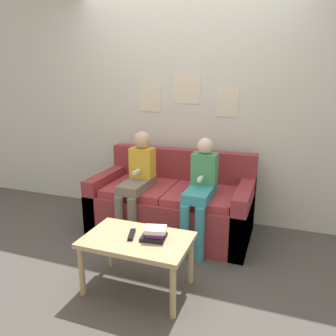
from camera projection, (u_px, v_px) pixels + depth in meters
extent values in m
plane|color=#4C4742|center=(154.00, 254.00, 3.09)|extent=(10.00, 10.00, 0.00)
cube|color=beige|center=(188.00, 106.00, 3.68)|extent=(8.00, 0.06, 2.60)
cube|color=beige|center=(150.00, 97.00, 3.78)|extent=(0.28, 0.00, 0.33)
cube|color=beige|center=(187.00, 88.00, 3.60)|extent=(0.30, 0.00, 0.33)
cube|color=beige|center=(227.00, 103.00, 3.49)|extent=(0.23, 0.00, 0.30)
cube|color=maroon|center=(171.00, 213.00, 3.48)|extent=(1.64, 0.83, 0.44)
cube|color=maroon|center=(182.00, 167.00, 3.68)|extent=(1.64, 0.14, 0.40)
cube|color=maroon|center=(109.00, 197.00, 3.71)|extent=(0.14, 0.83, 0.60)
cube|color=maroon|center=(243.00, 216.00, 3.21)|extent=(0.14, 0.83, 0.60)
cube|color=#A1343A|center=(141.00, 188.00, 3.49)|extent=(0.66, 0.67, 0.07)
cube|color=#A1343A|center=(202.00, 195.00, 3.27)|extent=(0.66, 0.67, 0.07)
cube|color=tan|center=(137.00, 240.00, 2.47)|extent=(0.81, 0.51, 0.04)
cylinder|color=tan|center=(82.00, 271.00, 2.46)|extent=(0.04, 0.04, 0.40)
cylinder|color=tan|center=(173.00, 292.00, 2.21)|extent=(0.04, 0.04, 0.40)
cylinder|color=tan|center=(110.00, 245.00, 2.84)|extent=(0.04, 0.04, 0.40)
cylinder|color=tan|center=(191.00, 260.00, 2.60)|extent=(0.04, 0.04, 0.40)
cylinder|color=#756656|center=(119.00, 221.00, 3.19)|extent=(0.09, 0.09, 0.51)
cylinder|color=#756656|center=(132.00, 223.00, 3.15)|extent=(0.09, 0.09, 0.51)
cube|color=#756656|center=(137.00, 185.00, 3.33)|extent=(0.23, 0.51, 0.09)
cube|color=gold|center=(142.00, 163.00, 3.41)|extent=(0.24, 0.16, 0.31)
sphere|color=tan|center=(142.00, 140.00, 3.35)|extent=(0.18, 0.18, 0.18)
cube|color=white|center=(136.00, 172.00, 3.29)|extent=(0.03, 0.12, 0.03)
cylinder|color=teal|center=(184.00, 232.00, 2.97)|extent=(0.09, 0.09, 0.51)
cylinder|color=teal|center=(199.00, 234.00, 2.93)|extent=(0.09, 0.09, 0.51)
cube|color=teal|center=(200.00, 192.00, 3.11)|extent=(0.23, 0.51, 0.09)
cube|color=#429356|center=(205.00, 169.00, 3.19)|extent=(0.24, 0.16, 0.30)
sphere|color=beige|center=(205.00, 146.00, 3.13)|extent=(0.16, 0.16, 0.16)
cube|color=white|center=(200.00, 179.00, 3.07)|extent=(0.03, 0.12, 0.03)
cube|color=black|center=(132.00, 235.00, 2.50)|extent=(0.09, 0.17, 0.02)
cube|color=black|center=(154.00, 237.00, 2.45)|extent=(0.19, 0.18, 0.03)
cube|color=#7A3389|center=(155.00, 234.00, 2.44)|extent=(0.14, 0.11, 0.03)
cube|color=silver|center=(156.00, 230.00, 2.43)|extent=(0.18, 0.16, 0.03)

